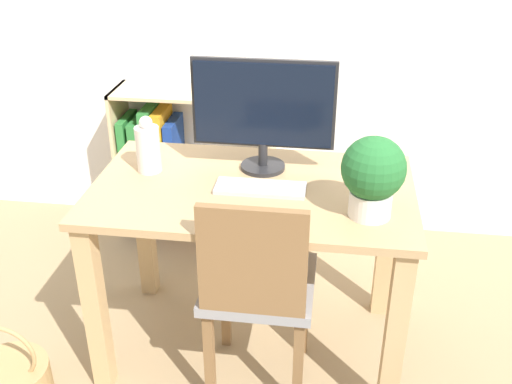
# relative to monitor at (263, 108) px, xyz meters

# --- Properties ---
(ground_plane) EXTENTS (10.00, 10.00, 0.00)m
(ground_plane) POSITION_rel_monitor_xyz_m (-0.02, -0.16, -1.00)
(ground_plane) COLOR #997F5B
(desk) EXTENTS (1.19, 0.71, 0.75)m
(desk) POSITION_rel_monitor_xyz_m (-0.02, -0.16, -0.40)
(desk) COLOR tan
(desk) RESTS_ON ground_plane
(monitor) EXTENTS (0.54, 0.17, 0.43)m
(monitor) POSITION_rel_monitor_xyz_m (0.00, 0.00, 0.00)
(monitor) COLOR #232326
(monitor) RESTS_ON desk
(keyboard) EXTENTS (0.33, 0.12, 0.02)m
(keyboard) POSITION_rel_monitor_xyz_m (0.01, -0.19, -0.24)
(keyboard) COLOR #B2B2B7
(keyboard) RESTS_ON desk
(vase) EXTENTS (0.09, 0.09, 0.22)m
(vase) POSITION_rel_monitor_xyz_m (-0.43, -0.08, -0.15)
(vase) COLOR silver
(vase) RESTS_ON desk
(potted_plant) EXTENTS (0.21, 0.21, 0.28)m
(potted_plant) POSITION_rel_monitor_xyz_m (0.40, -0.32, -0.09)
(potted_plant) COLOR silver
(potted_plant) RESTS_ON desk
(chair) EXTENTS (0.40, 0.40, 0.87)m
(chair) POSITION_rel_monitor_xyz_m (0.03, -0.40, -0.52)
(chair) COLOR gray
(chair) RESTS_ON ground_plane
(bookshelf) EXTENTS (0.83, 0.28, 0.81)m
(bookshelf) POSITION_rel_monitor_xyz_m (-0.60, 0.74, -0.62)
(bookshelf) COLOR #D8BC8C
(bookshelf) RESTS_ON ground_plane
(basket) EXTENTS (0.30, 0.30, 0.36)m
(basket) POSITION_rel_monitor_xyz_m (-0.87, -0.61, -0.91)
(basket) COLOR tan
(basket) RESTS_ON ground_plane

